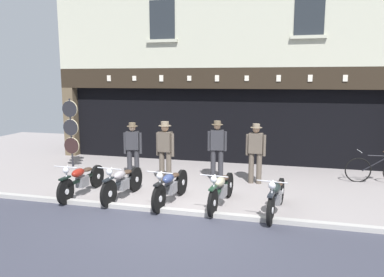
# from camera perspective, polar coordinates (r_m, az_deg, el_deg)

# --- Properties ---
(ground) EXTENTS (23.95, 22.00, 0.18)m
(ground) POSITION_cam_1_polar(r_m,az_deg,el_deg) (7.36, -5.02, -14.60)
(ground) COLOR gray
(shop_facade) EXTENTS (12.25, 4.42, 6.71)m
(shop_facade) POSITION_cam_1_polar(r_m,az_deg,el_deg) (14.53, 5.38, 4.64)
(shop_facade) COLOR black
(shop_facade) RESTS_ON ground
(motorcycle_left) EXTENTS (0.62, 2.05, 0.91)m
(motorcycle_left) POSITION_cam_1_polar(r_m,az_deg,el_deg) (9.76, -16.72, -6.10)
(motorcycle_left) COLOR black
(motorcycle_left) RESTS_ON ground
(motorcycle_center_left) EXTENTS (0.62, 1.94, 0.91)m
(motorcycle_center_left) POSITION_cam_1_polar(r_m,az_deg,el_deg) (9.25, -10.73, -6.65)
(motorcycle_center_left) COLOR black
(motorcycle_center_left) RESTS_ON ground
(motorcycle_center) EXTENTS (0.62, 2.03, 0.92)m
(motorcycle_center) POSITION_cam_1_polar(r_m,az_deg,el_deg) (8.79, -3.32, -7.35)
(motorcycle_center) COLOR black
(motorcycle_center) RESTS_ON ground
(motorcycle_center_right) EXTENTS (0.62, 2.05, 0.91)m
(motorcycle_center_right) POSITION_cam_1_polar(r_m,az_deg,el_deg) (8.59, 4.56, -7.81)
(motorcycle_center_right) COLOR black
(motorcycle_center_right) RESTS_ON ground
(motorcycle_right) EXTENTS (0.62, 2.00, 0.90)m
(motorcycle_right) POSITION_cam_1_polar(r_m,az_deg,el_deg) (8.31, 12.90, -8.61)
(motorcycle_right) COLOR black
(motorcycle_right) RESTS_ON ground
(salesman_left) EXTENTS (0.55, 0.33, 1.63)m
(salesman_left) POSITION_cam_1_polar(r_m,az_deg,el_deg) (11.29, -9.16, -1.26)
(salesman_left) COLOR #2D2D33
(salesman_left) RESTS_ON ground
(shopkeeper_center) EXTENTS (0.55, 0.36, 1.75)m
(shopkeeper_center) POSITION_cam_1_polar(r_m,az_deg,el_deg) (10.43, -4.18, -1.57)
(shopkeeper_center) COLOR brown
(shopkeeper_center) RESTS_ON ground
(salesman_right) EXTENTS (0.55, 0.33, 1.74)m
(salesman_right) POSITION_cam_1_polar(r_m,az_deg,el_deg) (10.69, 3.90, -1.38)
(salesman_right) COLOR #2D2D33
(salesman_right) RESTS_ON ground
(assistant_far_right) EXTENTS (0.56, 0.32, 1.70)m
(assistant_far_right) POSITION_cam_1_polar(r_m,az_deg,el_deg) (10.46, 9.82, -1.86)
(assistant_far_right) COLOR brown
(assistant_far_right) RESTS_ON ground
(tyre_sign_pole) EXTENTS (0.56, 0.06, 2.29)m
(tyre_sign_pole) POSITION_cam_1_polar(r_m,az_deg,el_deg) (12.89, -18.27, 1.54)
(tyre_sign_pole) COLOR #232328
(tyre_sign_pole) RESTS_ON ground
(advert_board_near) EXTENTS (0.69, 0.03, 1.07)m
(advert_board_near) POSITION_cam_1_polar(r_m,az_deg,el_deg) (12.77, 15.94, 3.89)
(advert_board_near) COLOR silver
(leaning_bicycle) EXTENTS (1.74, 0.50, 0.95)m
(leaning_bicycle) POSITION_cam_1_polar(r_m,az_deg,el_deg) (11.73, 26.79, -4.33)
(leaning_bicycle) COLOR black
(leaning_bicycle) RESTS_ON ground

